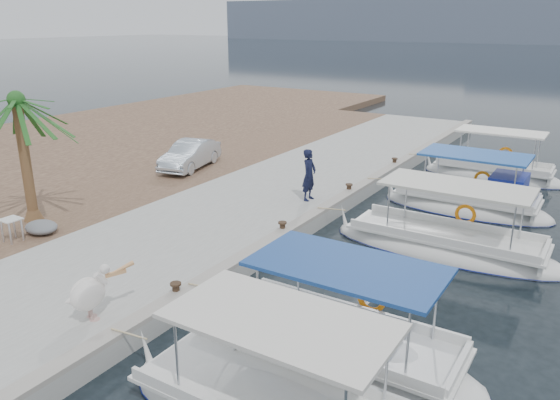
{
  "coord_description": "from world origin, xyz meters",
  "views": [
    {
      "loc": [
        8.19,
        -12.37,
        6.94
      ],
      "look_at": [
        -1.0,
        2.4,
        1.2
      ],
      "focal_mm": 35.0,
      "sensor_mm": 36.0,
      "label": 1
    }
  ],
  "objects_px": {
    "fishing_caique_b": "(337,352)",
    "fisherman": "(309,175)",
    "pelican": "(90,293)",
    "date_palm": "(16,101)",
    "fishing_caique_d": "(469,205)",
    "parked_car": "(190,155)",
    "fishing_caique_e": "(492,176)",
    "fishing_caique_c": "(445,248)"
  },
  "relations": [
    {
      "from": "fishing_caique_d",
      "to": "date_palm",
      "type": "height_order",
      "value": "date_palm"
    },
    {
      "from": "fishing_caique_e",
      "to": "parked_car",
      "type": "height_order",
      "value": "fishing_caique_e"
    },
    {
      "from": "fishing_caique_d",
      "to": "fisherman",
      "type": "height_order",
      "value": "fisherman"
    },
    {
      "from": "fishing_caique_b",
      "to": "date_palm",
      "type": "height_order",
      "value": "date_palm"
    },
    {
      "from": "fishing_caique_d",
      "to": "fishing_caique_c",
      "type": "bearing_deg",
      "value": -85.46
    },
    {
      "from": "parked_car",
      "to": "fishing_caique_b",
      "type": "bearing_deg",
      "value": -49.43
    },
    {
      "from": "fishing_caique_d",
      "to": "parked_car",
      "type": "height_order",
      "value": "fishing_caique_d"
    },
    {
      "from": "fishing_caique_e",
      "to": "parked_car",
      "type": "bearing_deg",
      "value": -148.03
    },
    {
      "from": "fishing_caique_c",
      "to": "parked_car",
      "type": "relative_size",
      "value": 1.93
    },
    {
      "from": "fishing_caique_d",
      "to": "fishing_caique_e",
      "type": "height_order",
      "value": "same"
    },
    {
      "from": "fisherman",
      "to": "parked_car",
      "type": "relative_size",
      "value": 0.51
    },
    {
      "from": "fishing_caique_b",
      "to": "fisherman",
      "type": "height_order",
      "value": "fisherman"
    },
    {
      "from": "pelican",
      "to": "parked_car",
      "type": "height_order",
      "value": "parked_car"
    },
    {
      "from": "date_palm",
      "to": "parked_car",
      "type": "bearing_deg",
      "value": 89.96
    },
    {
      "from": "fishing_caique_b",
      "to": "fishing_caique_e",
      "type": "bearing_deg",
      "value": 90.52
    },
    {
      "from": "date_palm",
      "to": "fishing_caique_e",
      "type": "bearing_deg",
      "value": 52.57
    },
    {
      "from": "fishing_caique_e",
      "to": "fisherman",
      "type": "bearing_deg",
      "value": -119.95
    },
    {
      "from": "pelican",
      "to": "fishing_caique_e",
      "type": "bearing_deg",
      "value": 75.22
    },
    {
      "from": "fishing_caique_e",
      "to": "date_palm",
      "type": "distance_m",
      "value": 19.9
    },
    {
      "from": "fishing_caique_c",
      "to": "date_palm",
      "type": "bearing_deg",
      "value": -154.69
    },
    {
      "from": "fishing_caique_b",
      "to": "fisherman",
      "type": "xyz_separation_m",
      "value": [
        -5.09,
        7.9,
        1.35
      ]
    },
    {
      "from": "fishing_caique_e",
      "to": "date_palm",
      "type": "height_order",
      "value": "date_palm"
    },
    {
      "from": "fishing_caique_b",
      "to": "fishing_caique_d",
      "type": "distance_m",
      "value": 11.33
    },
    {
      "from": "fishing_caique_b",
      "to": "fisherman",
      "type": "distance_m",
      "value": 9.49
    },
    {
      "from": "fishing_caique_d",
      "to": "parked_car",
      "type": "bearing_deg",
      "value": -169.47
    },
    {
      "from": "fishing_caique_e",
      "to": "pelican",
      "type": "distance_m",
      "value": 19.37
    },
    {
      "from": "fishing_caique_b",
      "to": "parked_car",
      "type": "height_order",
      "value": "fishing_caique_b"
    },
    {
      "from": "fishing_caique_d",
      "to": "date_palm",
      "type": "relative_size",
      "value": 1.29
    },
    {
      "from": "fisherman",
      "to": "fishing_caique_d",
      "type": "bearing_deg",
      "value": -57.46
    },
    {
      "from": "date_palm",
      "to": "parked_car",
      "type": "distance_m",
      "value": 8.74
    },
    {
      "from": "pelican",
      "to": "date_palm",
      "type": "xyz_separation_m",
      "value": [
        -6.86,
        3.29,
        3.39
      ]
    },
    {
      "from": "date_palm",
      "to": "parked_car",
      "type": "xyz_separation_m",
      "value": [
        0.01,
        8.05,
        -3.4
      ]
    },
    {
      "from": "fishing_caique_c",
      "to": "fishing_caique_d",
      "type": "relative_size",
      "value": 1.14
    },
    {
      "from": "pelican",
      "to": "date_palm",
      "type": "relative_size",
      "value": 0.32
    },
    {
      "from": "date_palm",
      "to": "fishing_caique_c",
      "type": "bearing_deg",
      "value": 25.31
    },
    {
      "from": "pelican",
      "to": "date_palm",
      "type": "height_order",
      "value": "date_palm"
    },
    {
      "from": "fishing_caique_d",
      "to": "parked_car",
      "type": "relative_size",
      "value": 1.68
    },
    {
      "from": "fishing_caique_e",
      "to": "fisherman",
      "type": "height_order",
      "value": "fisherman"
    },
    {
      "from": "fishing_caique_d",
      "to": "date_palm",
      "type": "bearing_deg",
      "value": -139.35
    },
    {
      "from": "fishing_caique_e",
      "to": "date_palm",
      "type": "xyz_separation_m",
      "value": [
        -11.8,
        -15.41,
        4.4
      ]
    },
    {
      "from": "fishing_caique_e",
      "to": "fisherman",
      "type": "xyz_separation_m",
      "value": [
        -4.94,
        -8.57,
        1.35
      ]
    },
    {
      "from": "fishing_caique_d",
      "to": "fishing_caique_e",
      "type": "relative_size",
      "value": 1.02
    }
  ]
}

